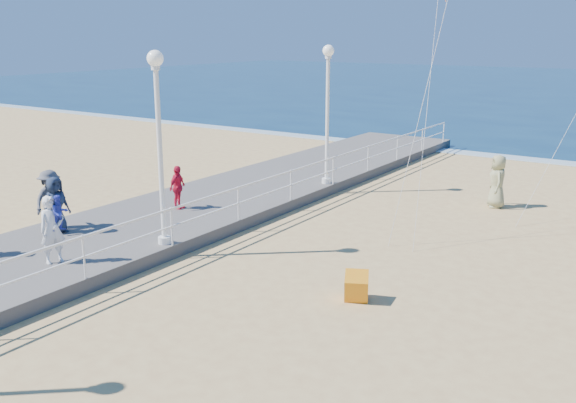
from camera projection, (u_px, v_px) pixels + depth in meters
The scene contains 13 objects.
ground at pixel (329, 299), 15.30m from camera, with size 160.00×160.00×0.00m, color tan.
surf_line at pixel (537, 160), 31.78m from camera, with size 160.00×1.20×0.04m, color white.
boardwalk at pixel (113, 237), 19.27m from camera, with size 5.00×44.00×0.40m, color slate.
railing at pixel (171, 216), 17.69m from camera, with size 0.05×42.00×0.55m.
lamp_post_mid at pixel (159, 128), 17.24m from camera, with size 0.44×0.44×5.32m.
lamp_post_far at pixel (328, 100), 24.48m from camera, with size 0.44×0.44×5.32m.
woman_holding_toddler at pixel (52, 230), 16.36m from camera, with size 0.64×0.42×1.77m, color white.
toddler_held at pixel (60, 213), 16.29m from camera, with size 0.45×0.35×0.93m, color #3440C4.
spectator_2 at pixel (50, 199), 19.26m from camera, with size 1.16×0.67×1.80m, color #505055.
spectator_3 at pixel (177, 187), 21.48m from camera, with size 0.86×0.36×1.47m, color red.
spectator_4 at pixel (56, 205), 18.84m from camera, with size 0.83×0.54×1.69m, color #1B263C.
beach_walker_c at pixel (497, 181), 23.10m from camera, with size 0.94×0.61×1.93m, color #9A996A.
box_kite at pixel (356, 289), 15.13m from camera, with size 0.55×0.55×0.60m, color #DC510C.
Camera 1 is at (7.08, -12.35, 6.15)m, focal length 40.00 mm.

